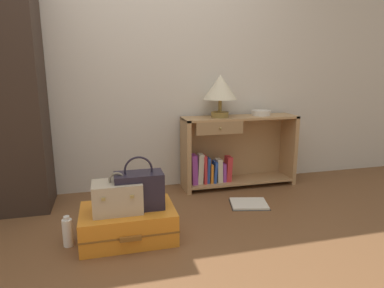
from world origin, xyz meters
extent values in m
plane|color=brown|center=(0.00, 0.00, 0.00)|extent=(9.00, 9.00, 0.00)
cube|color=beige|center=(0.00, 1.50, 1.30)|extent=(6.40, 0.10, 2.60)
cube|color=tan|center=(0.39, 1.27, 0.36)|extent=(0.04, 0.30, 0.72)
cube|color=tan|center=(1.51, 1.27, 0.36)|extent=(0.04, 0.30, 0.72)
cube|color=tan|center=(0.95, 1.27, 0.70)|extent=(1.16, 0.30, 0.02)
cube|color=tan|center=(0.95, 1.27, 0.06)|extent=(1.08, 0.30, 0.02)
cube|color=tan|center=(0.95, 1.41, 0.36)|extent=(1.08, 0.01, 0.70)
cube|color=#9D7950|center=(0.69, 1.13, 0.63)|extent=(0.46, 0.02, 0.12)
sphere|color=#9E844C|center=(0.69, 1.11, 0.63)|extent=(0.02, 0.02, 0.02)
cube|color=purple|center=(0.47, 1.24, 0.21)|extent=(0.06, 0.12, 0.30)
cube|color=beige|center=(0.53, 1.24, 0.21)|extent=(0.07, 0.10, 0.30)
cube|color=red|center=(0.58, 1.24, 0.21)|extent=(0.03, 0.12, 0.28)
cube|color=#2D51B2|center=(0.61, 1.24, 0.19)|extent=(0.04, 0.09, 0.25)
cube|color=orange|center=(0.65, 1.24, 0.16)|extent=(0.03, 0.12, 0.19)
cube|color=#2D51B2|center=(0.68, 1.24, 0.17)|extent=(0.04, 0.12, 0.22)
cube|color=beige|center=(0.73, 1.24, 0.18)|extent=(0.06, 0.11, 0.24)
cube|color=purple|center=(0.78, 1.24, 0.16)|extent=(0.04, 0.10, 0.19)
cube|color=red|center=(0.83, 1.24, 0.19)|extent=(0.06, 0.11, 0.26)
cylinder|color=olive|center=(0.74, 1.27, 0.74)|extent=(0.17, 0.17, 0.05)
cylinder|color=olive|center=(0.74, 1.27, 0.83)|extent=(0.04, 0.04, 0.12)
cone|color=beige|center=(0.74, 1.27, 1.01)|extent=(0.33, 0.33, 0.23)
cylinder|color=silver|center=(1.18, 1.28, 0.74)|extent=(0.19, 0.19, 0.05)
cube|color=orange|center=(-0.23, 0.42, 0.11)|extent=(0.65, 0.43, 0.22)
cube|color=brown|center=(-0.23, 0.42, 0.11)|extent=(0.66, 0.44, 0.01)
cube|color=brown|center=(-0.23, 0.20, 0.11)|extent=(0.14, 0.02, 0.03)
cube|color=#B7A88E|center=(-0.29, 0.39, 0.33)|extent=(0.33, 0.21, 0.21)
torus|color=gray|center=(-0.29, 0.39, 0.45)|extent=(0.11, 0.02, 0.11)
cube|color=tan|center=(-0.38, 0.28, 0.37)|extent=(0.02, 0.01, 0.02)
cube|color=tan|center=(-0.20, 0.28, 0.37)|extent=(0.02, 0.01, 0.02)
cube|color=#231E2D|center=(-0.14, 0.41, 0.35)|extent=(0.33, 0.18, 0.26)
torus|color=#231E2D|center=(-0.14, 0.41, 0.50)|extent=(0.20, 0.01, 0.20)
cylinder|color=white|center=(-0.63, 0.42, 0.10)|extent=(0.07, 0.07, 0.19)
cylinder|color=silver|center=(-0.63, 0.42, 0.20)|extent=(0.04, 0.04, 0.02)
cube|color=white|center=(0.85, 0.76, 0.01)|extent=(0.36, 0.32, 0.02)
cube|color=black|center=(0.85, 0.76, 0.00)|extent=(0.38, 0.34, 0.01)
camera|label=1|loc=(-0.35, -1.81, 1.18)|focal=31.50mm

